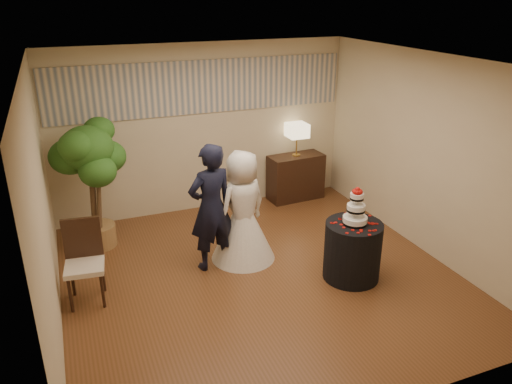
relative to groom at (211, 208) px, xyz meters
name	(u,v)px	position (x,y,z in m)	size (l,w,h in m)	color
floor	(260,276)	(0.50, -0.49, -0.88)	(5.00, 5.00, 0.00)	brown
ceiling	(261,62)	(0.50, -0.49, 1.92)	(5.00, 5.00, 0.00)	white
wall_back	(204,129)	(0.50, 2.01, 0.52)	(5.00, 0.06, 2.80)	beige
wall_front	(379,280)	(0.50, -2.99, 0.52)	(5.00, 0.06, 2.80)	beige
wall_left	(42,209)	(-2.00, -0.49, 0.52)	(0.06, 5.00, 2.80)	beige
wall_right	(425,155)	(3.00, -0.49, 0.52)	(0.06, 5.00, 2.80)	beige
mural_border	(202,87)	(0.50, 1.99, 1.22)	(4.90, 0.02, 0.85)	#A49E95
groom	(211,208)	(0.00, 0.00, 0.00)	(0.64, 0.42, 1.76)	black
bride	(243,207)	(0.47, 0.07, -0.09)	(0.90, 0.90, 1.59)	white
cake_table	(352,251)	(1.62, -0.95, -0.49)	(0.74, 0.74, 0.78)	black
wedding_cake	(356,206)	(1.62, -0.95, 0.15)	(0.32, 0.32, 0.50)	white
console	(296,177)	(2.11, 1.76, -0.47)	(0.98, 0.44, 0.82)	black
table_lamp	(297,140)	(2.11, 1.76, 0.23)	(0.34, 0.34, 0.58)	#CEB887
ficus_tree	(92,185)	(-1.40, 1.20, 0.09)	(0.92, 0.92, 1.93)	#2C5F1E
side_chair	(84,264)	(-1.67, -0.24, -0.37)	(0.47, 0.49, 1.03)	black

